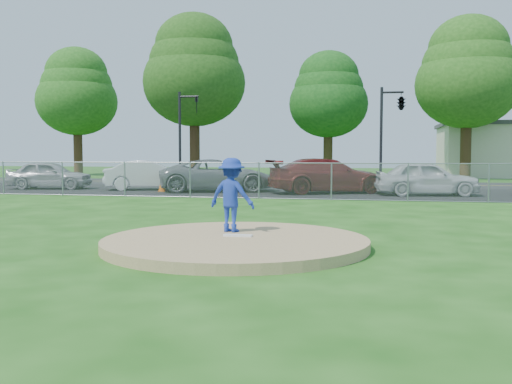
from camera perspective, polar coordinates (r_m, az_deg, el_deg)
ground at (r=21.43m, az=4.45°, el=-1.21°), size 120.00×120.00×0.00m
pitchers_mound at (r=11.65m, az=-2.05°, el=-5.09°), size 5.40×5.40×0.20m
pitching_rubber at (r=11.82m, az=-1.82°, el=-4.37°), size 0.60×0.15×0.04m
chain_link_fence at (r=23.36m, az=5.10°, el=1.06°), size 40.00×0.06×1.50m
parking_lot at (r=27.87m, az=6.21°, el=-0.01°), size 50.00×8.00×0.01m
street at (r=35.32m, az=7.44°, el=0.82°), size 60.00×7.00×0.01m
tree_far_left at (r=50.90m, az=-17.48°, el=9.59°), size 6.72×6.72×10.74m
tree_left at (r=44.80m, az=-6.20°, el=12.06°), size 7.84×7.84×12.53m
tree_center at (r=45.54m, az=7.26°, el=9.68°), size 6.16×6.16×9.84m
tree_right at (r=43.97m, az=20.40°, el=11.21°), size 7.28×7.28×11.63m
traffic_signal_left at (r=35.14m, az=-7.26°, el=6.29°), size 1.28×0.20×5.60m
traffic_signal_center at (r=33.29m, az=14.13°, el=8.48°), size 1.42×2.48×5.60m
pitcher at (r=12.46m, az=-2.45°, el=-0.29°), size 1.16×0.82×1.62m
traffic_cone at (r=28.38m, az=-9.34°, el=0.85°), size 0.41×0.41×0.80m
parked_car_silver at (r=32.00m, az=-19.93°, el=1.62°), size 4.57×2.52×1.47m
parked_car_white at (r=29.86m, az=-10.57°, el=1.68°), size 4.86×3.13×1.51m
parked_car_gray at (r=28.23m, az=-3.92°, el=1.67°), size 6.22×4.35×1.58m
parked_car_darkred at (r=27.14m, az=7.17°, el=1.62°), size 6.08×4.45×1.64m
parked_car_pearl at (r=26.62m, az=16.69°, el=1.33°), size 4.73×2.42×1.54m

